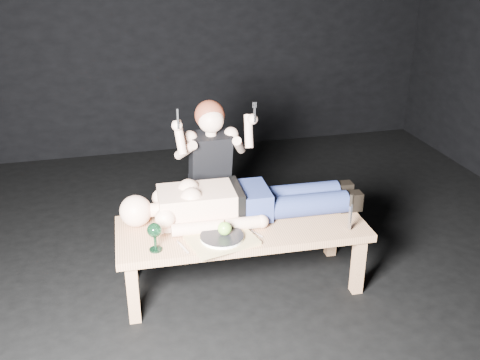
# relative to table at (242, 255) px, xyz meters

# --- Properties ---
(ground) EXTENTS (5.00, 5.00, 0.00)m
(ground) POSITION_rel_table_xyz_m (0.21, 0.18, -0.23)
(ground) COLOR black
(ground) RESTS_ON ground
(back_wall) EXTENTS (5.00, 0.00, 5.00)m
(back_wall) POSITION_rel_table_xyz_m (0.21, 2.68, 1.27)
(back_wall) COLOR black
(back_wall) RESTS_ON ground
(table) EXTENTS (1.62, 0.65, 0.45)m
(table) POSITION_rel_table_xyz_m (0.00, 0.00, 0.00)
(table) COLOR tan
(table) RESTS_ON ground
(lying_man) EXTENTS (1.61, 0.54, 0.26)m
(lying_man) POSITION_rel_table_xyz_m (0.05, 0.14, 0.36)
(lying_man) COLOR #D2A88A
(lying_man) RESTS_ON table
(kneeling_woman) EXTENTS (0.64, 0.71, 1.17)m
(kneeling_woman) POSITION_rel_table_xyz_m (-0.09, 0.63, 0.36)
(kneeling_woman) COLOR black
(kneeling_woman) RESTS_ON ground
(serving_tray) EXTENTS (0.45, 0.37, 0.02)m
(serving_tray) POSITION_rel_table_xyz_m (-0.17, -0.17, 0.24)
(serving_tray) COLOR tan
(serving_tray) RESTS_ON table
(plate) EXTENTS (0.32, 0.32, 0.02)m
(plate) POSITION_rel_table_xyz_m (-0.17, -0.17, 0.26)
(plate) COLOR white
(plate) RESTS_ON serving_tray
(apple) EXTENTS (0.09, 0.09, 0.09)m
(apple) POSITION_rel_table_xyz_m (-0.15, -0.16, 0.31)
(apple) COLOR #5FA932
(apple) RESTS_ON plate
(goblet) EXTENTS (0.09, 0.09, 0.18)m
(goblet) POSITION_rel_table_xyz_m (-0.57, -0.17, 0.32)
(goblet) COLOR black
(goblet) RESTS_ON table
(fork_flat) EXTENTS (0.06, 0.17, 0.01)m
(fork_flat) POSITION_rel_table_xyz_m (-0.41, -0.18, 0.23)
(fork_flat) COLOR #B2B2B7
(fork_flat) RESTS_ON table
(knife_flat) EXTENTS (0.08, 0.16, 0.01)m
(knife_flat) POSITION_rel_table_xyz_m (0.00, -0.18, 0.23)
(knife_flat) COLOR #B2B2B7
(knife_flat) RESTS_ON table
(spoon_flat) EXTENTS (0.08, 0.16, 0.01)m
(spoon_flat) POSITION_rel_table_xyz_m (0.05, -0.11, 0.23)
(spoon_flat) COLOR #B2B2B7
(spoon_flat) RESTS_ON table
(carving_knife) EXTENTS (0.03, 0.04, 0.25)m
(carving_knife) POSITION_rel_table_xyz_m (0.65, -0.22, 0.35)
(carving_knife) COLOR #B2B2B7
(carving_knife) RESTS_ON table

